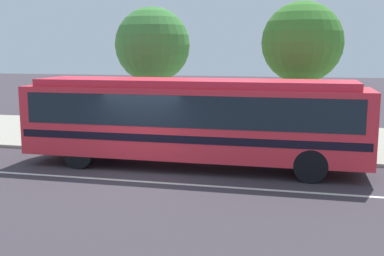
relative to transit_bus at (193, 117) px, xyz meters
name	(u,v)px	position (x,y,z in m)	size (l,w,h in m)	color
ground_plane	(141,174)	(-1.36, -1.32, -1.70)	(120.00, 120.00, 0.00)	#3C353C
sidewalk_slab	(191,136)	(-1.36, 5.35, -1.64)	(60.00, 8.00, 0.12)	#A59F8E
lane_stripe_center	(132,181)	(-1.36, -2.12, -1.69)	(56.00, 0.16, 0.01)	silver
transit_bus	(193,117)	(0.00, 0.00, 0.00)	(11.23, 2.44, 2.92)	red
pedestrian_waiting_near_sign	(327,130)	(4.35, 1.99, -0.59)	(0.40, 0.40, 1.70)	navy
pedestrian_walking_along_curb	(176,120)	(-1.41, 2.97, -0.57)	(0.43, 0.43, 1.72)	#3F2932
pedestrian_standing_by_tree	(91,119)	(-4.94, 2.74, -0.60)	(0.43, 0.43, 1.68)	#706956
bus_stop_sign	(321,111)	(4.11, 2.15, 0.06)	(0.10, 0.44, 2.56)	gray
street_tree_near_stop	(152,45)	(-2.84, 4.51, 2.38)	(3.20, 3.20, 5.57)	brown
street_tree_mid_block	(302,43)	(3.39, 3.74, 2.44)	(3.10, 3.10, 5.59)	brown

